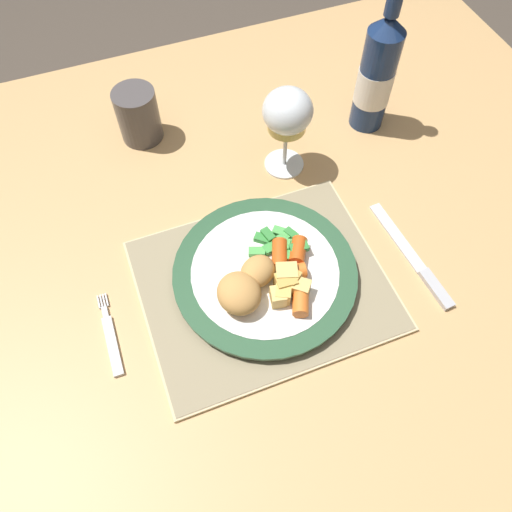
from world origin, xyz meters
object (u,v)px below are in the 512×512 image
fork (111,339)px  wine_glass (287,115)px  dining_table (219,271)px  table_knife (417,263)px  bottle (377,74)px  drinking_cup (138,114)px  dinner_plate (265,273)px

fork → wine_glass: bearing=31.6°
dining_table → table_knife: bearing=-26.4°
dining_table → bottle: (0.35, 0.17, 0.18)m
dining_table → table_knife: (0.28, -0.14, 0.08)m
fork → drinking_cup: (0.14, 0.38, 0.05)m
dining_table → wine_glass: 0.28m
fork → table_knife: table_knife is taller
dinner_plate → table_knife: dinner_plate is taller
fork → drinking_cup: drinking_cup is taller
dining_table → drinking_cup: 0.31m
dining_table → drinking_cup: bearing=99.4°
fork → drinking_cup: 0.41m
dining_table → drinking_cup: drinking_cup is taller
drinking_cup → fork: bearing=-110.4°
dining_table → wine_glass: (0.17, 0.12, 0.19)m
dining_table → wine_glass: bearing=36.1°
fork → wine_glass: wine_glass is taller
table_knife → bottle: 0.33m
bottle → drinking_cup: size_ratio=2.87×
table_knife → fork: bearing=174.7°
dining_table → fork: bearing=-152.8°
dinner_plate → bottle: bearing=39.6°
dinner_plate → table_knife: size_ratio=1.31×
table_knife → bottle: bearing=76.9°
table_knife → drinking_cup: bearing=127.9°
fork → wine_glass: 0.43m
fork → table_knife: (0.47, -0.04, 0.00)m
fork → dining_table: bearing=27.2°
bottle → drinking_cup: bearing=164.2°
dinner_plate → drinking_cup: (-0.10, 0.36, 0.03)m
dinner_plate → bottle: 0.40m
wine_glass → drinking_cup: 0.27m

